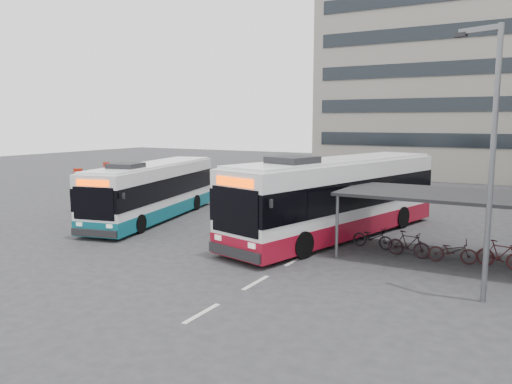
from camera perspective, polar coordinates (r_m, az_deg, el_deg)
The scene contains 10 objects.
ground at distance 20.16m, azimuth -2.04°, elevation -6.88°, with size 120.00×120.00×0.00m, color #28282B.
bike_shelter at distance 20.03m, azimuth 24.01°, elevation -3.46°, with size 10.00×4.00×2.54m.
office_block at distance 53.26m, azimuth 25.61°, elevation 15.19°, with size 30.00×15.00×25.00m, color gray.
road_markings at distance 16.46m, azimuth -0.04°, elevation -10.32°, with size 0.15×7.60×0.01m.
bus_main at distance 22.92m, azimuth 9.28°, elevation -0.65°, with size 5.98×13.13×3.80m.
bus_teal at distance 27.29m, azimuth -11.61°, elevation 0.10°, with size 4.69×11.11×3.21m.
pedestrian at distance 23.16m, azimuth -4.24°, elevation -2.64°, with size 0.66×0.43×1.81m, color black.
lamp_post at distance 15.47m, azimuth 25.13°, elevation 4.59°, with size 1.33×0.60×7.84m.
sign_totem_mid at distance 30.91m, azimuth -19.58°, elevation 0.34°, with size 0.53×0.31×2.49m.
sign_totem_north at distance 34.08m, azimuth -16.66°, elevation 1.21°, with size 0.55×0.28×2.57m.
Camera 1 is at (10.19, -16.59, 5.21)m, focal length 35.00 mm.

